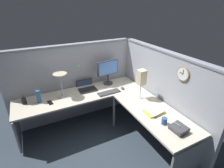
{
  "coord_description": "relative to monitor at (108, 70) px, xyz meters",
  "views": [
    {
      "loc": [
        -1.12,
        -2.28,
        2.29
      ],
      "look_at": [
        0.14,
        0.2,
        0.93
      ],
      "focal_mm": 27.37,
      "sensor_mm": 36.0,
      "label": 1
    }
  ],
  "objects": [
    {
      "name": "pen_cup",
      "position": [
        -1.6,
        -0.07,
        -0.24
      ],
      "size": [
        0.08,
        0.08,
        0.18
      ],
      "color": "black",
      "rests_on": "desk"
    },
    {
      "name": "desk",
      "position": [
        -0.41,
        -0.69,
        -0.39
      ],
      "size": [
        2.35,
        2.15,
        0.73
      ],
      "color": "beige",
      "rests_on": "ground"
    },
    {
      "name": "thermos_flask",
      "position": [
        -1.37,
        -0.13,
        -0.18
      ],
      "size": [
        0.07,
        0.07,
        0.22
      ],
      "primitive_type": "cylinder",
      "color": "#26598C",
      "rests_on": "desk"
    },
    {
      "name": "pinned_note_rightmost",
      "position": [
        -0.13,
        0.18,
        0.02
      ],
      "size": [
        0.06,
        0.0,
        0.08
      ],
      "primitive_type": "cube",
      "color": "#99B7E5"
    },
    {
      "name": "cubicle_wall_right",
      "position": [
        0.6,
        -0.9,
        -0.23
      ],
      "size": [
        0.12,
        2.37,
        1.58
      ],
      "color": "#999EA8",
      "rests_on": "ground"
    },
    {
      "name": "cubicle_wall_back",
      "position": [
        -0.63,
        0.23,
        -0.23
      ],
      "size": [
        2.57,
        0.12,
        1.58
      ],
      "color": "#999EA8",
      "rests_on": "ground"
    },
    {
      "name": "desk_lamp_dome",
      "position": [
        -0.96,
        -0.1,
        0.07
      ],
      "size": [
        0.24,
        0.24,
        0.44
      ],
      "color": "#B7BABF",
      "rests_on": "desk"
    },
    {
      "name": "pinned_note_leftmost",
      "position": [
        -0.56,
        0.18,
        0.1
      ],
      "size": [
        0.07,
        0.0,
        0.09
      ],
      "primitive_type": "cube",
      "color": "#8CCC99"
    },
    {
      "name": "coffee_mug",
      "position": [
        0.13,
        -1.54,
        -0.25
      ],
      "size": [
        0.08,
        0.08,
        0.1
      ],
      "primitive_type": "cylinder",
      "color": "#2D4C8C",
      "rests_on": "desk"
    },
    {
      "name": "computer_mouse",
      "position": [
        0.15,
        -0.36,
        -0.28
      ],
      "size": [
        0.06,
        0.1,
        0.03
      ],
      "primitive_type": "ellipsoid",
      "color": "#38383D",
      "rests_on": "desk"
    },
    {
      "name": "desk_lamp_paper",
      "position": [
        0.25,
        -0.79,
        0.09
      ],
      "size": [
        0.13,
        0.13,
        0.53
      ],
      "color": "#B7BABF",
      "rests_on": "desk"
    },
    {
      "name": "book_stack",
      "position": [
        0.19,
        -1.26,
        -0.27
      ],
      "size": [
        0.3,
        0.23,
        0.04
      ],
      "color": "yellow",
      "rests_on": "desk"
    },
    {
      "name": "pinned_note_middle",
      "position": [
        -0.17,
        0.18,
        0.32
      ],
      "size": [
        0.07,
        0.0,
        0.06
      ],
      "primitive_type": "cube",
      "color": "pink"
    },
    {
      "name": "ground_plane",
      "position": [
        -0.27,
        -0.64,
        -1.02
      ],
      "size": [
        6.8,
        6.8,
        0.0
      ],
      "primitive_type": "plane",
      "color": "#2D3842"
    },
    {
      "name": "wall_clock",
      "position": [
        0.55,
        -1.36,
        0.33
      ],
      "size": [
        0.04,
        0.22,
        0.22
      ],
      "color": "olive"
    },
    {
      "name": "office_phone",
      "position": [
        0.2,
        -1.74,
        -0.26
      ],
      "size": [
        0.2,
        0.21,
        0.11
      ],
      "color": "#38383D",
      "rests_on": "desk"
    },
    {
      "name": "keyboard",
      "position": [
        -0.16,
        -0.38,
        -0.28
      ],
      "size": [
        0.43,
        0.15,
        0.02
      ],
      "primitive_type": "cube",
      "rotation": [
        0.0,
        0.0,
        0.03
      ],
      "color": "#38383D",
      "rests_on": "desk"
    },
    {
      "name": "monitor",
      "position": [
        0.0,
        0.0,
        0.0
      ],
      "size": [
        0.46,
        0.2,
        0.5
      ],
      "color": "#38383D",
      "rests_on": "desk"
    },
    {
      "name": "cell_phone",
      "position": [
        -1.21,
        -0.24,
        -0.29
      ],
      "size": [
        0.09,
        0.15,
        0.01
      ],
      "primitive_type": "cube",
      "rotation": [
        0.0,
        0.0,
        0.15
      ],
      "color": "black",
      "rests_on": "desk"
    },
    {
      "name": "laptop",
      "position": [
        -0.48,
        0.0,
        -0.27
      ],
      "size": [
        0.35,
        0.39,
        0.22
      ],
      "color": "#232326",
      "rests_on": "desk"
    }
  ]
}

